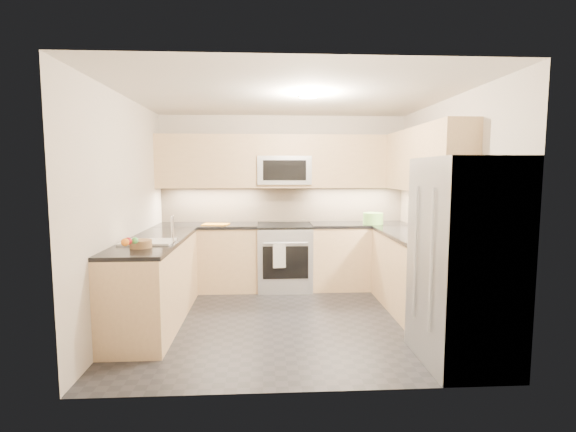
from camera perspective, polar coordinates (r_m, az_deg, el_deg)
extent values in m
cube|color=#242429|center=(4.91, 0.23, -13.90)|extent=(3.60, 3.20, 0.00)
cube|color=beige|center=(4.69, 0.25, 16.15)|extent=(3.60, 3.20, 0.02)
cube|color=beige|center=(6.23, -0.64, 2.11)|extent=(3.60, 0.02, 2.50)
cube|color=beige|center=(3.06, 2.03, -1.95)|extent=(3.60, 0.02, 2.50)
cube|color=beige|center=(4.88, -21.38, 0.62)|extent=(0.02, 3.20, 2.50)
cube|color=beige|center=(5.08, 20.97, 0.83)|extent=(0.02, 3.20, 2.50)
cube|color=#DDB785|center=(6.09, -10.85, -5.68)|extent=(1.42, 0.60, 0.90)
cube|color=#DDB785|center=(6.19, 9.67, -5.48)|extent=(1.42, 0.60, 0.90)
cube|color=#DDB785|center=(5.23, 16.93, -7.79)|extent=(0.60, 1.70, 0.90)
cube|color=#DDB785|center=(4.93, -17.67, -8.66)|extent=(0.60, 2.00, 0.90)
cube|color=black|center=(6.02, -10.94, -1.29)|extent=(1.42, 0.63, 0.04)
cube|color=black|center=(6.12, 9.75, -1.15)|extent=(1.42, 0.63, 0.04)
cube|color=black|center=(5.14, 17.09, -2.69)|extent=(0.63, 1.70, 0.04)
cube|color=black|center=(4.83, -17.85, -3.25)|extent=(0.63, 2.00, 0.04)
cube|color=#DDB785|center=(6.05, -0.57, 7.45)|extent=(3.60, 0.35, 0.75)
cube|color=#DDB785|center=(5.25, 18.22, 7.37)|extent=(0.35, 1.95, 0.75)
cube|color=tan|center=(6.23, -0.64, 1.61)|extent=(3.60, 0.01, 0.51)
cube|color=tan|center=(5.49, 18.99, 0.68)|extent=(0.01, 2.30, 0.51)
cube|color=#A9ABB1|center=(6.02, -0.49, -5.67)|extent=(0.76, 0.65, 0.91)
cube|color=black|center=(5.94, -0.50, -1.32)|extent=(0.76, 0.65, 0.03)
cube|color=black|center=(5.70, -0.33, -6.39)|extent=(0.62, 0.02, 0.45)
cylinder|color=#B2B5BA|center=(5.63, -0.33, -3.75)|extent=(0.60, 0.02, 0.02)
cube|color=#A3A7AB|center=(6.02, -0.56, 6.26)|extent=(0.76, 0.40, 0.40)
cube|color=black|center=(5.81, -0.47, 6.27)|extent=(0.60, 0.01, 0.28)
cube|color=gray|center=(3.95, 22.96, -5.77)|extent=(0.70, 0.90, 1.80)
cylinder|color=#B2B5BA|center=(3.62, 18.96, -5.83)|extent=(0.02, 0.02, 1.20)
cylinder|color=#B2B5BA|center=(3.95, 17.00, -4.79)|extent=(0.02, 0.02, 1.20)
cube|color=white|center=(4.60, -18.61, -4.24)|extent=(0.52, 0.38, 0.16)
cylinder|color=silver|center=(4.51, -15.51, -1.77)|extent=(0.03, 0.03, 0.28)
cylinder|color=#6FB64E|center=(6.02, 11.56, -0.34)|extent=(0.37, 0.37, 0.16)
cube|color=orange|center=(5.93, -9.86, -1.13)|extent=(0.39, 0.30, 0.01)
cylinder|color=#966F46|center=(4.32, -19.48, -3.61)|extent=(0.25, 0.25, 0.08)
sphere|color=#AA1318|center=(4.02, -21.03, -3.24)|extent=(0.07, 0.07, 0.07)
sphere|color=#55C253|center=(4.04, -20.20, -3.17)|extent=(0.06, 0.06, 0.06)
cube|color=silver|center=(5.63, -1.19, -5.49)|extent=(0.17, 0.04, 0.32)
sphere|color=orange|center=(3.99, -21.38, -3.36)|extent=(0.07, 0.07, 0.07)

